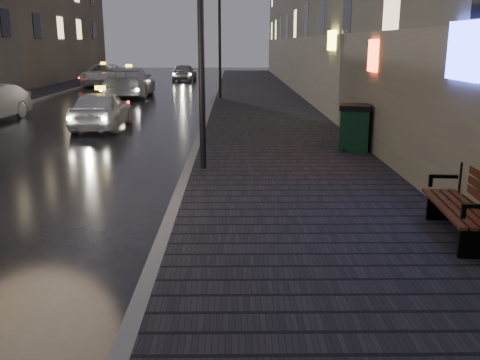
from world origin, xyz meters
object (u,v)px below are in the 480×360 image
Objects in this scene: lamp_near at (201,15)px; taxi_mid at (130,82)px; lamp_far at (220,31)px; taxi_far at (104,75)px; trash_bin at (355,127)px; bench at (467,206)px; taxi_near at (102,109)px; car_far at (184,72)px.

lamp_near reaches higher than taxi_mid.
taxi_far is at bearing 129.47° from lamp_far.
taxi_mid is at bearing 105.63° from lamp_near.
taxi_mid is (-8.94, 16.03, 0.05)m from trash_bin.
bench is 6.56m from trash_bin.
taxi_far is at bearing -68.98° from taxi_mid.
taxi_far is at bearing -76.81° from taxi_near.
car_far is (0.72, 24.05, -0.01)m from taxi_near.
taxi_mid is 1.06× the size of taxi_far.
taxi_mid is 1.45× the size of car_far.
lamp_far is at bearing -50.91° from taxi_far.
lamp_near is 1.00× the size of lamp_far.
lamp_near is at bearing 100.21° from car_far.
taxi_mid is (-5.05, 2.05, -2.67)m from lamp_far.
bench is at bearing 105.92° from car_far.
taxi_near is 0.70× the size of taxi_mid.
taxi_near is 0.74× the size of taxi_far.
lamp_near is 16.00m from lamp_far.
lamp_near and lamp_far have the same top height.
lamp_far is 13.48m from taxi_far.
lamp_far is at bearing -112.75° from taxi_near.
taxi_near is 11.34m from taxi_mid.
taxi_far reaches higher than car_far.
trash_bin is at bearing 108.10° from car_far.
bench is at bearing -48.02° from lamp_near.
bench is 36.09m from car_far.
taxi_mid reaches higher than taxi_far.
taxi_mid is 8.79m from taxi_far.
taxi_mid is (-1.15, 11.28, 0.14)m from taxi_near.
lamp_near reaches higher than bench.
trash_bin is 0.31× the size of taxi_near.
trash_bin is (-0.19, 6.55, 0.12)m from bench.
lamp_far reaches higher than car_far.
taxi_mid reaches higher than trash_bin.
lamp_far is at bearing 120.75° from trash_bin.
lamp_near reaches higher than trash_bin.
trash_bin is at bearing 96.61° from bench.
lamp_near is 2.70× the size of bench.
trash_bin is at bearing 27.50° from lamp_near.
lamp_far is at bearing 106.19° from bench.
taxi_mid is at bearing 134.35° from trash_bin.
taxi_near reaches higher than bench.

